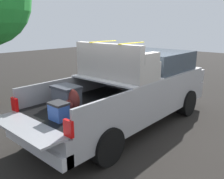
# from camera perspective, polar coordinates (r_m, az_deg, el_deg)

# --- Properties ---
(ground_plane) EXTENTS (40.00, 40.00, 0.00)m
(ground_plane) POSITION_cam_1_polar(r_m,az_deg,el_deg) (6.51, 3.55, -8.35)
(ground_plane) COLOR black
(pickup_truck) EXTENTS (6.05, 2.06, 2.23)m
(pickup_truck) POSITION_cam_1_polar(r_m,az_deg,el_deg) (6.48, 5.68, 0.42)
(pickup_truck) COLOR gray
(pickup_truck) RESTS_ON ground_plane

